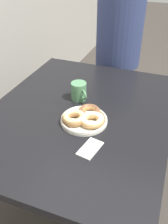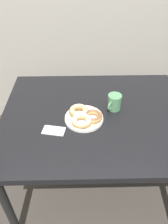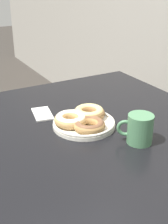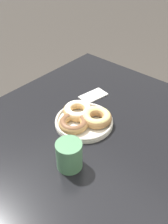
{
  "view_description": "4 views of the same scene",
  "coord_description": "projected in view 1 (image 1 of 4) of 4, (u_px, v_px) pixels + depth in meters",
  "views": [
    {
      "loc": [
        -1.03,
        -0.19,
        1.49
      ],
      "look_at": [
        -0.08,
        0.17,
        0.79
      ],
      "focal_mm": 40.0,
      "sensor_mm": 36.0,
      "label": 1
    },
    {
      "loc": [
        -0.11,
        -0.84,
        1.62
      ],
      "look_at": [
        -0.08,
        0.17,
        0.79
      ],
      "focal_mm": 35.0,
      "sensor_mm": 36.0,
      "label": 2
    },
    {
      "loc": [
        0.84,
        -0.35,
        1.27
      ],
      "look_at": [
        -0.08,
        0.17,
        0.79
      ],
      "focal_mm": 50.0,
      "sensor_mm": 36.0,
      "label": 3
    },
    {
      "loc": [
        0.5,
        0.68,
        1.4
      ],
      "look_at": [
        -0.08,
        0.17,
        0.79
      ],
      "focal_mm": 40.0,
      "sensor_mm": 36.0,
      "label": 4
    }
  ],
  "objects": [
    {
      "name": "napkin",
      "position": [
        90.0,
        148.0,
        1.1
      ],
      "size": [
        0.14,
        0.09,
        0.01
      ],
      "color": "white",
      "rests_on": "dining_table"
    },
    {
      "name": "ground_plane",
      "position": [
        112.0,
        206.0,
        1.7
      ],
      "size": [
        14.0,
        14.0,
        0.0
      ],
      "primitive_type": "plane",
      "color": "#38332D"
    },
    {
      "name": "person_figure",
      "position": [
        118.0,
        53.0,
        1.97
      ],
      "size": [
        0.36,
        0.35,
        1.39
      ],
      "color": "#232838",
      "rests_on": "ground_plane"
    },
    {
      "name": "donut_plate",
      "position": [
        84.0,
        118.0,
        1.25
      ],
      "size": [
        0.24,
        0.26,
        0.06
      ],
      "color": "silver",
      "rests_on": "dining_table"
    },
    {
      "name": "coffee_mug",
      "position": [
        79.0,
        91.0,
        1.42
      ],
      "size": [
        0.1,
        0.11,
        0.1
      ],
      "color": "#4C7F56",
      "rests_on": "dining_table"
    },
    {
      "name": "dining_table",
      "position": [
        80.0,
        121.0,
        1.39
      ],
      "size": [
        1.21,
        0.96,
        0.73
      ],
      "color": "black",
      "rests_on": "ground_plane"
    }
  ]
}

